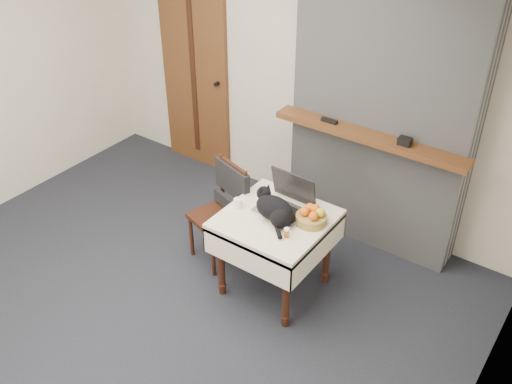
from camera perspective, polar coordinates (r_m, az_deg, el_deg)
ground at (r=4.59m, az=-10.09°, el=-11.56°), size 4.50×4.50×0.00m
room_shell at (r=3.87m, az=-7.84°, el=11.28°), size 4.52×4.01×2.61m
door at (r=5.94m, az=-6.11°, el=11.55°), size 0.82×0.10×2.00m
chimney at (r=4.69m, az=12.67°, el=8.65°), size 1.62×0.48×2.60m
side_table at (r=4.34m, az=1.97°, el=-3.72°), size 0.78×0.78×0.70m
laptop at (r=4.32m, az=3.05°, el=-0.94°), size 0.39×0.34×0.28m
cat at (r=4.18m, az=1.89°, el=-1.75°), size 0.40×0.34×0.22m
cream_jar at (r=4.35m, az=-1.83°, el=-1.11°), size 0.06×0.06×0.07m
pill_bottle at (r=4.05m, az=3.07°, el=-4.08°), size 0.04×0.04×0.08m
fruit_basket at (r=4.20m, az=5.59°, el=-2.46°), size 0.23×0.23×0.13m
desk_clutter at (r=4.23m, az=4.94°, el=-2.94°), size 0.13×0.02×0.01m
chair at (r=4.70m, az=-3.02°, el=-0.73°), size 0.50×0.49×0.89m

